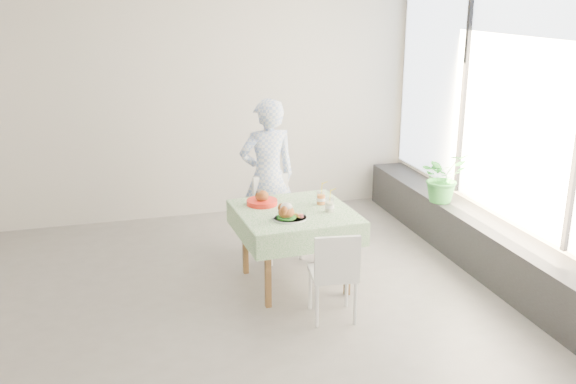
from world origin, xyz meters
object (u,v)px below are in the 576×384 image
object	(u,v)px
juice_cup_orange	(321,198)
potted_plant	(443,177)
main_dish	(288,214)
chair_far	(278,233)
cafe_table	(295,239)
diner	(268,177)
chair_near	(333,291)

from	to	relation	value
juice_cup_orange	potted_plant	size ratio (longest dim) A/B	0.47
main_dish	chair_far	bearing A→B (deg)	80.83
cafe_table	diner	bearing A→B (deg)	92.42
chair_near	juice_cup_orange	distance (m)	1.01
cafe_table	chair_near	bearing A→B (deg)	-80.54
main_dish	potted_plant	xyz separation A→B (m)	(1.95, 0.77, -0.02)
diner	cafe_table	bearing A→B (deg)	87.29
cafe_table	chair_far	distance (m)	0.72
diner	potted_plant	world-z (taller)	diner
diner	juice_cup_orange	xyz separation A→B (m)	(0.33, -0.78, -0.03)
chair_far	potted_plant	xyz separation A→B (m)	(1.80, -0.15, 0.51)
chair_near	diner	bearing A→B (deg)	95.64
cafe_table	main_dish	distance (m)	0.43
cafe_table	juice_cup_orange	world-z (taller)	juice_cup_orange
cafe_table	potted_plant	size ratio (longest dim) A/B	1.99
chair_near	cafe_table	bearing A→B (deg)	99.46
diner	chair_near	bearing A→B (deg)	90.52
juice_cup_orange	chair_far	bearing A→B (deg)	114.66
diner	main_dish	world-z (taller)	diner
chair_near	main_dish	bearing A→B (deg)	116.54
chair_near	diner	size ratio (longest dim) A/B	0.49
chair_near	potted_plant	bearing A→B (deg)	36.76
main_dish	juice_cup_orange	distance (m)	0.53
chair_near	potted_plant	distance (m)	2.18
main_dish	juice_cup_orange	xyz separation A→B (m)	(0.42, 0.33, 0.01)
chair_near	chair_far	bearing A→B (deg)	94.13
chair_near	main_dish	xyz separation A→B (m)	(-0.25, 0.50, 0.55)
chair_far	juice_cup_orange	distance (m)	0.84
juice_cup_orange	potted_plant	distance (m)	1.59
chair_far	main_dish	distance (m)	1.07
chair_far	diner	xyz separation A→B (m)	(-0.06, 0.19, 0.56)
cafe_table	diner	size ratio (longest dim) A/B	0.66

